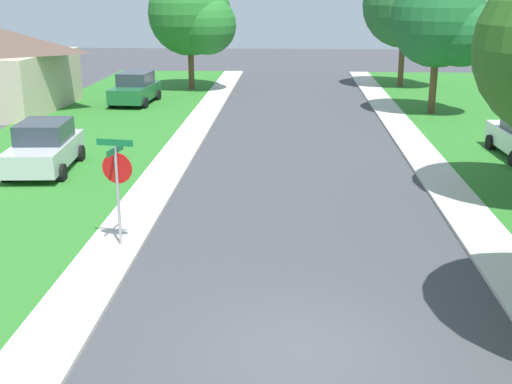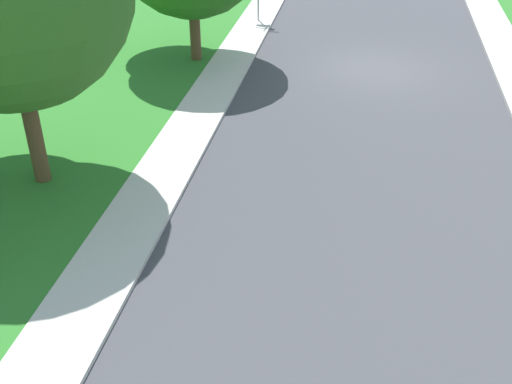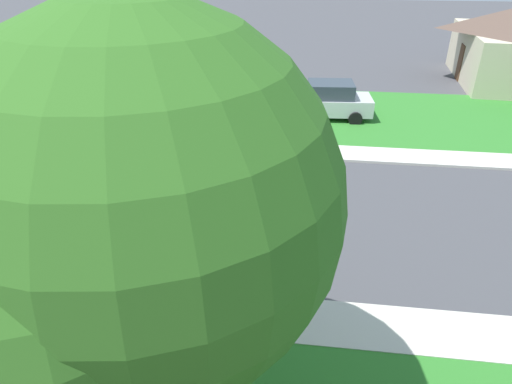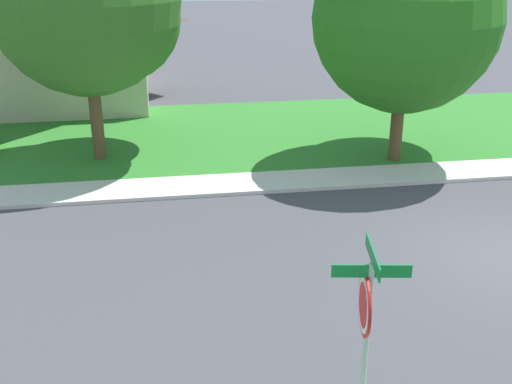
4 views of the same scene
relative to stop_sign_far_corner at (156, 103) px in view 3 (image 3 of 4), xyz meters
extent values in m
cube|color=beige|center=(9.21, 7.32, -1.84)|extent=(1.40, 56.00, 0.10)
cube|color=beige|center=(-0.19, 7.32, -1.84)|extent=(1.40, 56.00, 0.10)
cube|color=#2D7528|center=(-4.89, 7.32, -1.85)|extent=(8.00, 56.00, 0.08)
cylinder|color=#9E9EA3|center=(0.00, -0.03, -0.59)|extent=(0.07, 0.07, 2.60)
cylinder|color=red|center=(0.00, 0.02, 0.16)|extent=(0.75, 0.15, 0.76)
cylinder|color=white|center=(0.01, 0.04, 0.16)|extent=(0.66, 0.11, 0.67)
cylinder|color=red|center=(0.01, 0.04, 0.16)|extent=(0.54, 0.09, 0.55)
cube|color=#146B38|center=(0.00, -0.03, 0.80)|extent=(0.91, 0.17, 0.16)
cube|color=#146B38|center=(0.00, -0.03, 0.61)|extent=(0.17, 0.91, 0.16)
cube|color=silver|center=(-4.38, 6.82, -1.19)|extent=(2.11, 4.42, 0.76)
cube|color=#2D3842|center=(-4.40, 7.02, -0.47)|extent=(1.75, 2.21, 0.68)
cylinder|color=black|center=(-3.39, 5.56, -1.57)|extent=(0.29, 0.66, 0.64)
cylinder|color=black|center=(-5.18, 5.42, -1.57)|extent=(0.29, 0.66, 0.64)
cylinder|color=black|center=(-3.58, 8.22, -1.57)|extent=(0.29, 0.66, 0.64)
cylinder|color=black|center=(-5.38, 8.08, -1.57)|extent=(0.29, 0.66, 0.64)
cylinder|color=brown|center=(11.85, 4.08, -0.51)|extent=(0.36, 0.36, 2.75)
sphere|color=#2F641F|center=(11.85, 4.08, 2.68)|extent=(5.17, 5.17, 5.17)
sphere|color=#2F641F|center=(13.01, 3.30, 2.03)|extent=(3.62, 3.62, 3.62)
cube|color=#51331E|center=(-12.40, 15.00, -0.84)|extent=(1.00, 0.13, 2.10)
camera|label=1|loc=(4.15, -15.13, 4.34)|focal=46.43mm
camera|label=2|loc=(4.79, 15.45, 5.56)|focal=43.59mm
camera|label=3|loc=(16.73, 6.12, 5.69)|focal=31.63mm
camera|label=4|loc=(-5.93, 2.24, 4.10)|focal=43.49mm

